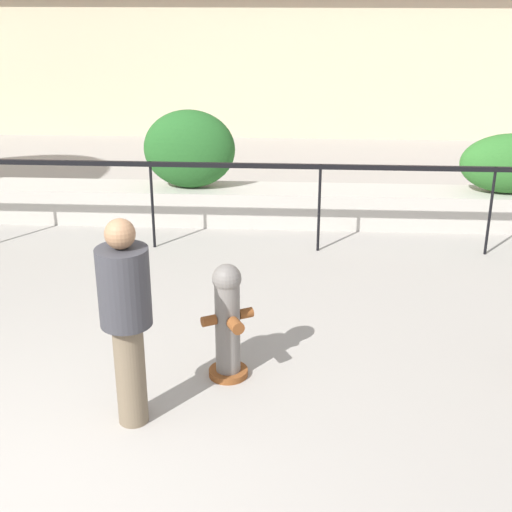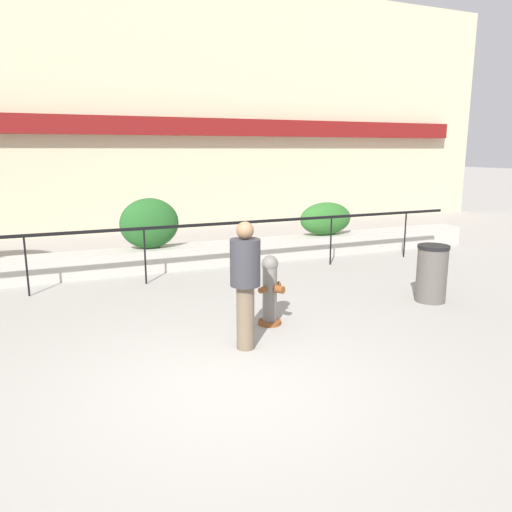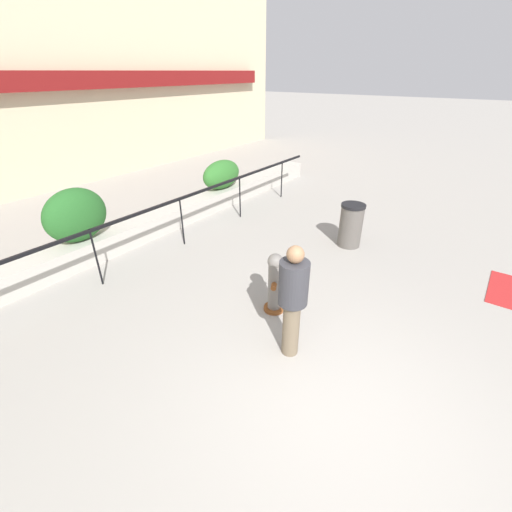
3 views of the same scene
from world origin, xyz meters
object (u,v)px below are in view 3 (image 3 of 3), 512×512
object	(u,v)px
hedge_bush_2	(222,174)
trash_bin	(351,225)
hedge_bush_1	(76,215)
fire_hydrant	(275,283)
pedestrian	(293,296)

from	to	relation	value
hedge_bush_2	trash_bin	world-z (taller)	hedge_bush_2
hedge_bush_1	trash_bin	bearing A→B (deg)	-46.49
fire_hydrant	trash_bin	distance (m)	3.11
trash_bin	hedge_bush_1	bearing A→B (deg)	133.51
hedge_bush_1	hedge_bush_2	xyz separation A→B (m)	(4.47, 0.00, -0.14)
hedge_bush_2	pedestrian	world-z (taller)	pedestrian
hedge_bush_1	hedge_bush_2	world-z (taller)	hedge_bush_1
pedestrian	hedge_bush_1	bearing A→B (deg)	92.77
hedge_bush_2	trash_bin	xyz separation A→B (m)	(-0.42, -4.27, -0.41)
hedge_bush_1	hedge_bush_2	bearing A→B (deg)	0.00
fire_hydrant	pedestrian	xyz separation A→B (m)	(-0.70, -0.73, 0.44)
hedge_bush_1	pedestrian	world-z (taller)	pedestrian
fire_hydrant	trash_bin	world-z (taller)	fire_hydrant
trash_bin	hedge_bush_2	bearing A→B (deg)	84.45
hedge_bush_2	fire_hydrant	bearing A→B (deg)	-129.84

